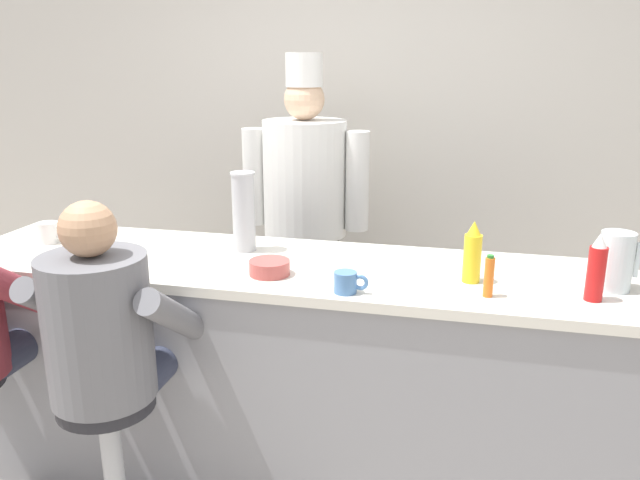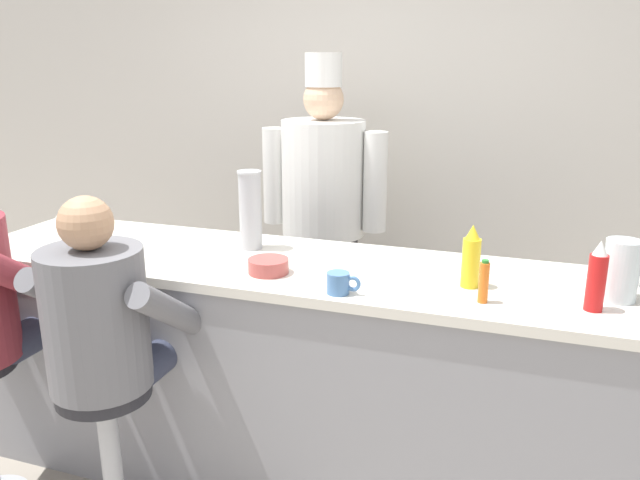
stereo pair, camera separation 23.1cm
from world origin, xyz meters
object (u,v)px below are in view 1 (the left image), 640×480
breakfast_plate (95,249)px  cup_stack_steel (244,212)px  cook_in_whites_near (305,206)px  water_pitcher_clear (616,261)px  mustard_bottle_yellow (472,254)px  coffee_mug_blue (347,282)px  cereal_bowl (270,268)px  coffee_mug_white (49,233)px  diner_seated_grey (105,339)px  ketchup_bottle_red (596,269)px  hot_sauce_bottle_orange (489,277)px

breakfast_plate → cup_stack_steel: size_ratio=0.66×
cook_in_whites_near → water_pitcher_clear: bearing=-35.5°
mustard_bottle_yellow → coffee_mug_blue: 0.50m
coffee_mug_blue → cook_in_whites_near: (-0.50, 1.29, -0.04)m
cereal_bowl → cook_in_whites_near: bearing=98.0°
coffee_mug_white → mustard_bottle_yellow: bearing=-2.6°
cereal_bowl → diner_seated_grey: 0.66m
breakfast_plate → coffee_mug_blue: bearing=-11.3°
water_pitcher_clear → coffee_mug_white: water_pitcher_clear is taller
ketchup_bottle_red → cook_in_whites_near: cook_in_whites_near is taller
ketchup_bottle_red → coffee_mug_blue: size_ratio=1.93×
mustard_bottle_yellow → water_pitcher_clear: 0.51m
breakfast_plate → ketchup_bottle_red: bearing=-3.0°
diner_seated_grey → ketchup_bottle_red: bearing=14.0°
mustard_bottle_yellow → breakfast_plate: (-1.62, 0.01, -0.10)m
ketchup_bottle_red → hot_sauce_bottle_orange: (-0.36, -0.05, -0.04)m
ketchup_bottle_red → breakfast_plate: bearing=177.0°
mustard_bottle_yellow → cereal_bowl: 0.78m
ketchup_bottle_red → hot_sauce_bottle_orange: 0.37m
cup_stack_steel → coffee_mug_white: bearing=-173.8°
coffee_mug_blue → cook_in_whites_near: size_ratio=0.07×
cereal_bowl → coffee_mug_blue: (0.33, -0.12, 0.01)m
coffee_mug_blue → mustard_bottle_yellow: bearing=27.2°
diner_seated_grey → cook_in_whites_near: cook_in_whites_near is taller
coffee_mug_blue → cup_stack_steel: (-0.54, 0.41, 0.14)m
ketchup_bottle_red → coffee_mug_white: 2.33m
water_pitcher_clear → coffee_mug_blue: (-0.95, -0.26, -0.07)m
cup_stack_steel → coffee_mug_blue: bearing=-37.2°
coffee_mug_white → cup_stack_steel: bearing=6.2°
ketchup_bottle_red → water_pitcher_clear: (0.09, 0.13, -0.01)m
cereal_bowl → coffee_mug_blue: size_ratio=1.27×
water_pitcher_clear → diner_seated_grey: bearing=-162.7°
ketchup_bottle_red → cook_in_whites_near: 1.79m
mustard_bottle_yellow → diner_seated_grey: bearing=-157.7°
hot_sauce_bottle_orange → water_pitcher_clear: 0.49m
coffee_mug_blue → cook_in_whites_near: 1.39m
breakfast_plate → cereal_bowl: bearing=-7.5°
cereal_bowl → coffee_mug_white: size_ratio=1.12×
cereal_bowl → cup_stack_steel: cup_stack_steel is taller
ketchup_bottle_red → water_pitcher_clear: ketchup_bottle_red is taller
water_pitcher_clear → ketchup_bottle_red: bearing=-124.4°
cook_in_whites_near → cup_stack_steel: bearing=-92.9°
breakfast_plate → cereal_bowl: 0.85m
hot_sauce_bottle_orange → cook_in_whites_near: size_ratio=0.08×
breakfast_plate → coffee_mug_blue: (1.18, -0.24, 0.03)m
mustard_bottle_yellow → coffee_mug_white: bearing=177.4°
water_pitcher_clear → cook_in_whites_near: cook_in_whites_near is taller
water_pitcher_clear → breakfast_plate: water_pitcher_clear is taller
mustard_bottle_yellow → coffee_mug_blue: mustard_bottle_yellow is taller
cereal_bowl → breakfast_plate: bearing=172.5°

